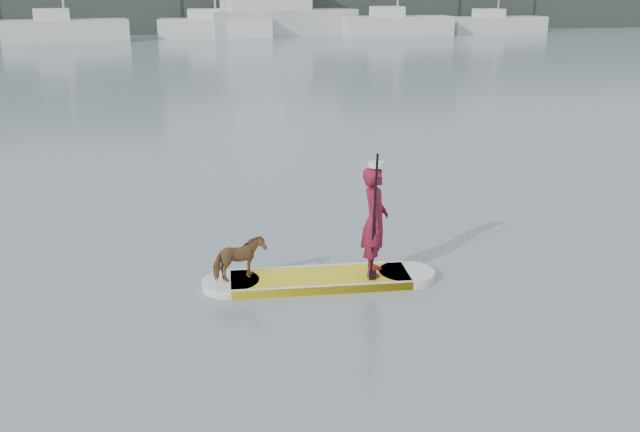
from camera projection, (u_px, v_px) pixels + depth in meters
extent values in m
plane|color=slate|center=(420.00, 275.00, 10.32)|extent=(140.00, 140.00, 0.00)
cube|color=yellow|center=(320.00, 279.00, 10.04)|extent=(2.56, 1.03, 0.12)
cylinder|color=silver|center=(231.00, 284.00, 9.89)|extent=(0.80, 0.80, 0.12)
cylinder|color=silver|center=(407.00, 275.00, 10.19)|extent=(0.80, 0.80, 0.12)
cube|color=silver|center=(317.00, 269.00, 10.39)|extent=(2.49, 0.29, 0.12)
cube|color=silver|center=(323.00, 290.00, 9.69)|extent=(2.49, 0.29, 0.12)
imported|color=maroon|center=(375.00, 221.00, 9.87)|extent=(0.53, 0.65, 1.55)
cylinder|color=silver|center=(376.00, 164.00, 9.61)|extent=(0.22, 0.22, 0.07)
imported|color=brown|center=(239.00, 259.00, 9.79)|extent=(0.79, 0.54, 0.61)
cylinder|color=black|center=(374.00, 220.00, 9.59)|extent=(0.06, 0.30, 1.89)
cube|color=black|center=(372.00, 281.00, 9.87)|extent=(0.10, 0.03, 0.32)
cube|color=beige|center=(66.00, 31.00, 49.22)|extent=(8.58, 3.69, 1.49)
cube|color=silver|center=(51.00, 14.00, 48.60)|extent=(2.53, 2.19, 0.75)
cube|color=beige|center=(216.00, 28.00, 52.93)|extent=(8.55, 3.53, 1.38)
cube|color=silver|center=(204.00, 14.00, 52.52)|extent=(2.52, 2.06, 0.69)
cube|color=beige|center=(397.00, 26.00, 54.90)|extent=(8.38, 2.89, 1.46)
cube|color=silver|center=(387.00, 11.00, 54.40)|extent=(2.37, 1.94, 0.73)
cube|color=beige|center=(497.00, 25.00, 58.09)|extent=(7.96, 2.48, 1.26)
cube|color=silver|center=(489.00, 13.00, 57.62)|extent=(2.25, 1.68, 0.63)
cube|color=beige|center=(281.00, 22.00, 55.22)|extent=(12.22, 5.93, 1.92)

